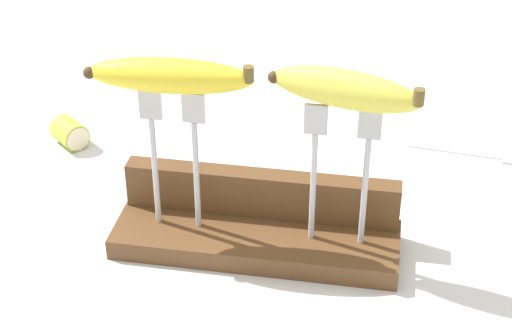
% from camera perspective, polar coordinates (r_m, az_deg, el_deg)
% --- Properties ---
extents(ground_plane, '(3.00, 3.00, 0.00)m').
position_cam_1_polar(ground_plane, '(1.02, 0.00, -6.07)').
color(ground_plane, silver).
extents(wooden_board, '(0.34, 0.11, 0.03)m').
position_cam_1_polar(wooden_board, '(1.01, 0.00, -5.48)').
color(wooden_board, brown).
rests_on(wooden_board, ground).
extents(board_backstop, '(0.34, 0.03, 0.06)m').
position_cam_1_polar(board_backstop, '(1.02, 0.38, -2.29)').
color(board_backstop, brown).
rests_on(board_backstop, wooden_board).
extents(fork_stand_left, '(0.08, 0.01, 0.18)m').
position_cam_1_polar(fork_stand_left, '(0.96, -5.71, 0.75)').
color(fork_stand_left, '#B2B2B7').
rests_on(fork_stand_left, wooden_board).
extents(fork_stand_right, '(0.08, 0.01, 0.18)m').
position_cam_1_polar(fork_stand_right, '(0.93, 5.79, -0.33)').
color(fork_stand_right, '#B2B2B7').
rests_on(fork_stand_right, wooden_board).
extents(banana_raised_left, '(0.19, 0.05, 0.04)m').
position_cam_1_polar(banana_raised_left, '(0.91, -6.02, 5.68)').
color(banana_raised_left, yellow).
rests_on(banana_raised_left, fork_stand_left).
extents(banana_raised_right, '(0.17, 0.08, 0.04)m').
position_cam_1_polar(banana_raised_right, '(0.89, 6.10, 4.76)').
color(banana_raised_right, '#DBD147').
rests_on(banana_raised_right, fork_stand_right).
extents(fork_fallen_near, '(0.17, 0.04, 0.01)m').
position_cam_1_polar(fork_fallen_near, '(1.24, 15.47, 0.35)').
color(fork_fallen_near, '#B2B2B7').
rests_on(fork_fallen_near, ground).
extents(banana_chunk_near, '(0.06, 0.06, 0.04)m').
position_cam_1_polar(banana_chunk_near, '(1.25, -12.67, 1.83)').
color(banana_chunk_near, '#B2C138').
rests_on(banana_chunk_near, ground).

